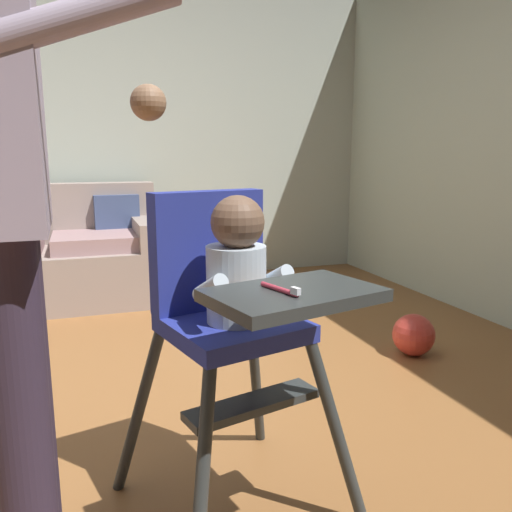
# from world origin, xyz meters

# --- Properties ---
(ground) EXTENTS (6.09, 6.58, 0.10)m
(ground) POSITION_xyz_m (0.00, 0.00, -0.05)
(ground) COLOR #925D31
(wall_far) EXTENTS (5.29, 0.06, 2.53)m
(wall_far) POSITION_xyz_m (0.00, 2.52, 1.26)
(wall_far) COLOR #B0BBAE
(wall_far) RESTS_ON ground
(couch) EXTENTS (1.63, 0.86, 0.86)m
(couch) POSITION_xyz_m (-0.50, 2.00, 0.33)
(couch) COLOR gray
(couch) RESTS_ON ground
(high_chair) EXTENTS (0.73, 0.82, 0.97)m
(high_chair) POSITION_xyz_m (0.13, -0.65, 0.68)
(high_chair) COLOR #2E3333
(high_chair) RESTS_ON ground
(adult_standing) EXTENTS (0.51, 0.49, 1.67)m
(adult_standing) POSITION_xyz_m (-0.44, -0.66, 0.95)
(adult_standing) COLOR #312638
(adult_standing) RESTS_ON ground
(toy_ball_second) EXTENTS (0.23, 0.23, 0.23)m
(toy_ball_second) POSITION_xyz_m (1.41, 0.22, 0.11)
(toy_ball_second) COLOR #D13D33
(toy_ball_second) RESTS_ON ground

